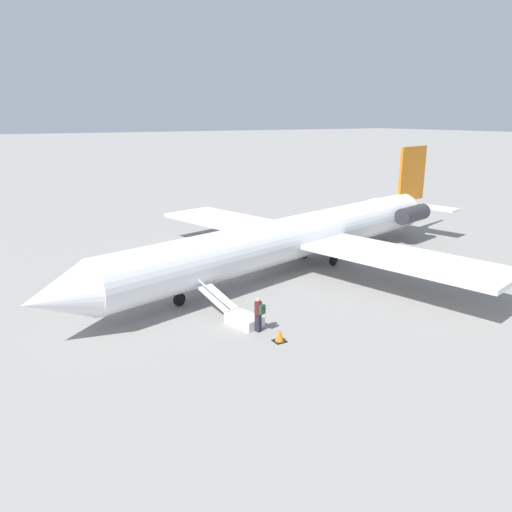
{
  "coord_description": "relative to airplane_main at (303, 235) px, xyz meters",
  "views": [
    {
      "loc": [
        18.33,
        26.35,
        9.97
      ],
      "look_at": [
        3.94,
        1.92,
        2.0
      ],
      "focal_mm": 35.0,
      "sensor_mm": 36.0,
      "label": 1
    }
  ],
  "objects": [
    {
      "name": "ground_plane",
      "position": [
        1.03,
        0.26,
        -2.25
      ],
      "size": [
        600.0,
        600.0,
        0.0
      ],
      "primitive_type": "plane",
      "color": "gray"
    },
    {
      "name": "airplane_main",
      "position": [
        0.0,
        0.0,
        0.0
      ],
      "size": [
        35.06,
        27.18,
        7.53
      ],
      "rotation": [
        0.0,
        0.0,
        0.25
      ],
      "color": "white",
      "rests_on": "ground"
    },
    {
      "name": "boarding_stairs",
      "position": [
        8.37,
        6.22,
        -1.86
      ],
      "size": [
        1.99,
        4.14,
        1.82
      ],
      "rotation": [
        0.0,
        0.0,
        -1.32
      ],
      "color": "silver",
      "rests_on": "ground"
    },
    {
      "name": "passenger",
      "position": [
        8.06,
        7.67,
        -1.24
      ],
      "size": [
        0.4,
        0.56,
        1.74
      ],
      "rotation": [
        0.0,
        0.0,
        -1.32
      ],
      "color": "#23232D",
      "rests_on": "ground"
    },
    {
      "name": "traffic_cone_near_stairs",
      "position": [
        7.79,
        9.09,
        -1.96
      ],
      "size": [
        0.56,
        0.56,
        0.61
      ],
      "color": "black",
      "rests_on": "ground"
    }
  ]
}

